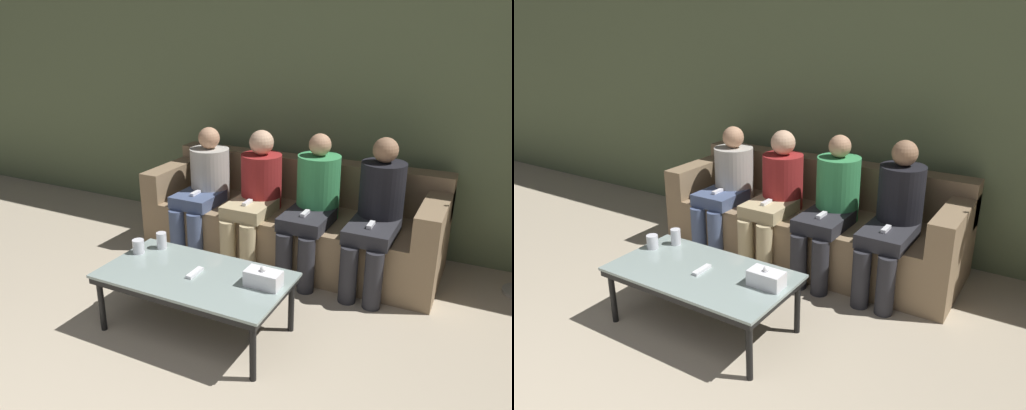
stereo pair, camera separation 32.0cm
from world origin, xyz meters
TOP-DOWN VIEW (x-y plane):
  - wall_back at (0.00, 3.66)m, footprint 12.00×0.06m
  - couch at (0.00, 3.15)m, footprint 2.48×0.86m
  - coffee_table at (-0.11, 1.80)m, footprint 1.21×0.65m
  - cup_near_left at (-0.53, 2.02)m, footprint 0.07×0.07m
  - cup_near_right at (-0.63, 1.89)m, footprint 0.08×0.08m
  - tissue_box at (0.35, 1.86)m, footprint 0.22×0.12m
  - game_remote at (-0.11, 1.80)m, footprint 0.04×0.15m
  - seated_person_left_end at (-0.76, 2.95)m, footprint 0.34×0.65m
  - seated_person_mid_left at (-0.25, 2.95)m, footprint 0.34×0.66m
  - seated_person_mid_right at (0.25, 2.94)m, footprint 0.34×0.69m
  - seated_person_right_end at (0.76, 2.94)m, footprint 0.34×0.69m

SIDE VIEW (x-z plane):
  - couch at x=0.00m, z-range -0.10..0.70m
  - coffee_table at x=-0.11m, z-range 0.17..0.58m
  - game_remote at x=-0.11m, z-range 0.41..0.43m
  - cup_near_right at x=-0.63m, z-range 0.41..0.51m
  - tissue_box at x=0.35m, z-range 0.40..0.53m
  - cup_near_left at x=-0.53m, z-range 0.41..0.53m
  - seated_person_left_end at x=-0.76m, z-range 0.05..1.12m
  - seated_person_mid_left at x=-0.25m, z-range 0.05..1.14m
  - seated_person_mid_right at x=0.25m, z-range 0.04..1.16m
  - seated_person_right_end at x=0.76m, z-range 0.04..1.17m
  - wall_back at x=0.00m, z-range 0.00..2.60m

